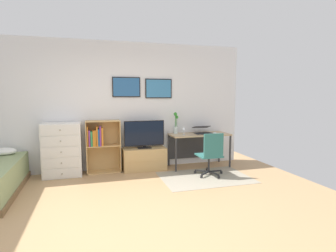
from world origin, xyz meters
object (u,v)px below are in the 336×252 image
object	(u,v)px
laptop	(202,130)
office_chair	(211,153)
wine_glass	(184,129)
computer_mouse	(215,133)
bamboo_vase	(176,123)
desk	(198,139)
television	(144,135)
bookshelf	(100,143)
dresser	(62,150)
tv_stand	(144,159)

from	to	relation	value
laptop	office_chair	bearing A→B (deg)	-98.74
office_chair	wine_glass	distance (m)	0.85
computer_mouse	bamboo_vase	size ratio (longest dim) A/B	0.22
computer_mouse	desk	bearing A→B (deg)	155.64
television	office_chair	size ratio (longest dim) A/B	0.99
television	wine_glass	xyz separation A→B (m)	(0.83, -0.14, 0.11)
computer_mouse	bookshelf	bearing A→B (deg)	174.93
dresser	tv_stand	world-z (taller)	dresser
bookshelf	computer_mouse	size ratio (longest dim) A/B	10.33
bookshelf	bamboo_vase	xyz separation A→B (m)	(1.63, 0.02, 0.35)
laptop	bamboo_vase	distance (m)	0.62
computer_mouse	wine_glass	bearing A→B (deg)	179.59
bookshelf	tv_stand	distance (m)	0.98
bookshelf	tv_stand	world-z (taller)	bookshelf
tv_stand	bamboo_vase	size ratio (longest dim) A/B	1.92
television	wine_glass	world-z (taller)	television
bamboo_vase	dresser	bearing A→B (deg)	-177.90
dresser	television	distance (m)	1.65
dresser	computer_mouse	world-z (taller)	dresser
laptop	television	bearing A→B (deg)	-177.77
tv_stand	computer_mouse	xyz separation A→B (m)	(1.56, -0.16, 0.52)
office_chair	desk	bearing A→B (deg)	85.55
television	laptop	size ratio (longest dim) A/B	2.02
office_chair	computer_mouse	world-z (taller)	office_chair
dresser	bookshelf	size ratio (longest dim) A/B	0.98
bookshelf	computer_mouse	xyz separation A→B (m)	(2.46, -0.22, 0.14)
desk	office_chair	bearing A→B (deg)	-94.25
desk	laptop	distance (m)	0.22
wine_glass	bookshelf	bearing A→B (deg)	173.00
bookshelf	wine_glass	distance (m)	1.76
computer_mouse	bamboo_vase	bearing A→B (deg)	164.17
bookshelf	desk	size ratio (longest dim) A/B	0.82
bookshelf	tv_stand	bearing A→B (deg)	-3.38
bookshelf	bamboo_vase	size ratio (longest dim) A/B	2.27
television	laptop	distance (m)	1.32
wine_glass	television	bearing A→B (deg)	170.63
computer_mouse	tv_stand	bearing A→B (deg)	173.96
dresser	office_chair	distance (m)	2.91
dresser	wine_glass	distance (m)	2.49
tv_stand	laptop	distance (m)	1.44
bamboo_vase	television	bearing A→B (deg)	-172.61
laptop	computer_mouse	world-z (taller)	laptop
laptop	bookshelf	bearing A→B (deg)	-179.55
dresser	bamboo_vase	xyz separation A→B (m)	(2.36, 0.09, 0.44)
desk	bamboo_vase	world-z (taller)	bamboo_vase
desk	office_chair	distance (m)	0.83
bamboo_vase	wine_glass	size ratio (longest dim) A/B	2.62
computer_mouse	television	bearing A→B (deg)	174.78
bamboo_vase	bookshelf	bearing A→B (deg)	-179.35
dresser	laptop	world-z (taller)	dresser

